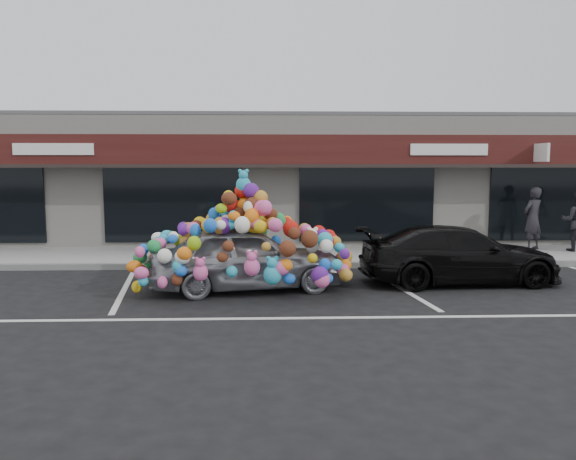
{
  "coord_description": "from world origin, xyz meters",
  "views": [
    {
      "loc": [
        -0.07,
        -11.9,
        2.69
      ],
      "look_at": [
        0.4,
        1.4,
        1.13
      ],
      "focal_mm": 35.0,
      "sensor_mm": 36.0,
      "label": 1
    }
  ],
  "objects": [
    {
      "name": "parking_stripe_left",
      "position": [
        -3.2,
        0.2,
        0.0
      ],
      "size": [
        0.73,
        4.37,
        0.01
      ],
      "primitive_type": "cube",
      "rotation": [
        0.0,
        0.0,
        0.14
      ],
      "color": "silver",
      "rests_on": "ground"
    },
    {
      "name": "black_sedan",
      "position": [
        4.27,
        0.55,
        0.65
      ],
      "size": [
        2.11,
        4.6,
        1.3
      ],
      "primitive_type": "imported",
      "rotation": [
        0.0,
        0.0,
        1.63
      ],
      "color": "black",
      "rests_on": "ground"
    },
    {
      "name": "pedestrian_a",
      "position": [
        7.84,
        4.52,
        1.09
      ],
      "size": [
        0.81,
        0.71,
        1.88
      ],
      "primitive_type": "imported",
      "rotation": [
        0.0,
        0.0,
        3.61
      ],
      "color": "black",
      "rests_on": "sidewalk"
    },
    {
      "name": "shop_building",
      "position": [
        0.0,
        8.44,
        2.16
      ],
      "size": [
        24.0,
        7.2,
        4.31
      ],
      "color": "silver",
      "rests_on": "ground"
    },
    {
      "name": "toy_car",
      "position": [
        -0.55,
        0.03,
        0.87
      ],
      "size": [
        2.99,
        4.67,
        2.56
      ],
      "rotation": [
        0.0,
        0.0,
        1.76
      ],
      "color": "gray",
      "rests_on": "ground"
    },
    {
      "name": "sidewalk",
      "position": [
        0.0,
        4.0,
        0.07
      ],
      "size": [
        26.0,
        3.0,
        0.15
      ],
      "primitive_type": "cube",
      "color": "gray",
      "rests_on": "ground"
    },
    {
      "name": "kerb",
      "position": [
        0.0,
        2.5,
        0.07
      ],
      "size": [
        26.0,
        0.18,
        0.16
      ],
      "primitive_type": "cube",
      "color": "slate",
      "rests_on": "ground"
    },
    {
      "name": "ground",
      "position": [
        0.0,
        0.0,
        0.0
      ],
      "size": [
        90.0,
        90.0,
        0.0
      ],
      "primitive_type": "plane",
      "color": "black",
      "rests_on": "ground"
    },
    {
      "name": "lane_line",
      "position": [
        2.0,
        -2.3,
        0.0
      ],
      "size": [
        14.0,
        0.12,
        0.01
      ],
      "primitive_type": "cube",
      "color": "silver",
      "rests_on": "ground"
    },
    {
      "name": "parking_stripe_mid",
      "position": [
        2.8,
        0.2,
        0.0
      ],
      "size": [
        0.73,
        4.37,
        0.01
      ],
      "primitive_type": "cube",
      "rotation": [
        0.0,
        0.0,
        0.14
      ],
      "color": "silver",
      "rests_on": "ground"
    }
  ]
}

